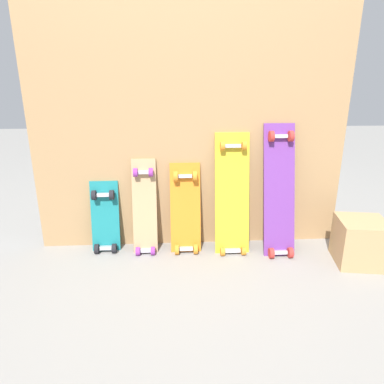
% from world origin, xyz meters
% --- Properties ---
extents(ground_plane, '(12.00, 12.00, 0.00)m').
position_xyz_m(ground_plane, '(0.00, 0.00, 0.00)').
color(ground_plane, gray).
extents(plywood_wall_panel, '(2.14, 0.04, 1.67)m').
position_xyz_m(plywood_wall_panel, '(0.00, 0.07, 0.83)').
color(plywood_wall_panel, tan).
rests_on(plywood_wall_panel, ground).
extents(skateboard_teal, '(0.19, 0.16, 0.55)m').
position_xyz_m(skateboard_teal, '(-0.60, -0.02, 0.21)').
color(skateboard_teal, '#197A7F').
rests_on(skateboard_teal, ground).
extents(skateboard_natural, '(0.17, 0.20, 0.71)m').
position_xyz_m(skateboard_natural, '(-0.33, -0.04, 0.29)').
color(skateboard_natural, tan).
rests_on(skateboard_natural, ground).
extents(skateboard_orange, '(0.21, 0.21, 0.68)m').
position_xyz_m(skateboard_orange, '(-0.04, -0.04, 0.28)').
color(skateboard_orange, orange).
rests_on(skateboard_orange, ground).
extents(skateboard_yellow, '(0.24, 0.24, 0.89)m').
position_xyz_m(skateboard_yellow, '(0.28, -0.05, 0.37)').
color(skateboard_yellow, gold).
rests_on(skateboard_yellow, ground).
extents(skateboard_purple, '(0.21, 0.30, 0.94)m').
position_xyz_m(skateboard_purple, '(0.60, -0.09, 0.41)').
color(skateboard_purple, '#6B338C').
rests_on(skateboard_purple, ground).
extents(wooden_crate, '(0.34, 0.34, 0.30)m').
position_xyz_m(wooden_crate, '(1.09, -0.30, 0.15)').
color(wooden_crate, tan).
rests_on(wooden_crate, ground).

